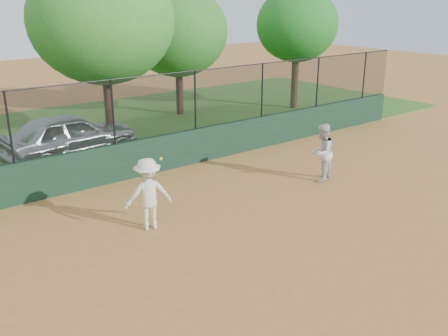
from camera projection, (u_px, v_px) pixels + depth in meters
ground at (255, 249)px, 11.51m from camera, size 80.00×80.00×0.00m
back_wall at (131, 160)px, 15.81m from camera, size 26.00×0.20×1.20m
grass_strip at (64, 137)px, 20.50m from camera, size 36.00×12.00×0.01m
parked_car at (70, 136)px, 17.66m from camera, size 4.93×2.31×1.63m
player_second at (322, 153)px, 15.47m from camera, size 1.08×0.98×1.82m
player_main at (148, 194)px, 12.27m from camera, size 1.31×0.96×1.88m
fence_assembly at (127, 109)px, 15.25m from camera, size 26.00×0.06×2.00m
tree_2 at (102, 21)px, 18.60m from camera, size 5.53×5.03×7.03m
tree_3 at (178, 32)px, 23.20m from camera, size 4.83×4.39×6.00m
tree_4 at (297, 25)px, 24.45m from camera, size 4.19×3.81×5.97m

